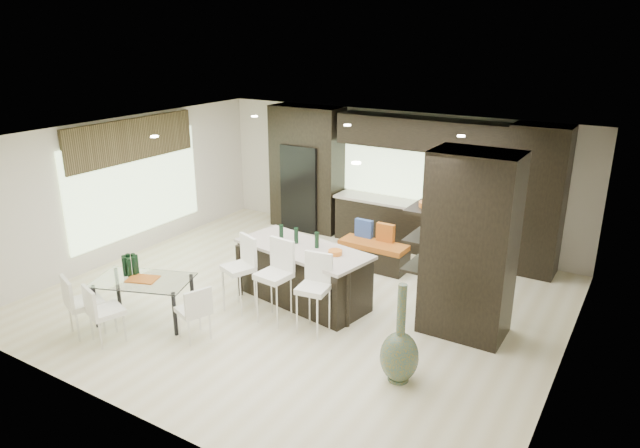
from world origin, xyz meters
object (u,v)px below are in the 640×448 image
Objects in this scene: chair_near at (107,315)px; chair_end at (194,314)px; chair_far at (85,307)px; stool_left at (239,281)px; floor_vase at (400,333)px; stool_right at (313,302)px; stool_mid at (274,290)px; dining_table at (145,300)px; bench at (373,255)px; kitchen_island at (303,274)px.

chair_near is 1.06× the size of chair_end.
chair_far reaches higher than chair_near.
floor_vase is at bearing 12.46° from stool_left.
stool_left is 1.38m from stool_right.
stool_right reaches higher than chair_near.
stool_left is at bearing -175.04° from stool_mid.
stool_right is 1.26× the size of chair_end.
stool_left reaches higher than chair_far.
dining_table is (-1.68, -1.02, -0.17)m from stool_mid.
stool_right reaches higher than bench.
stool_mid is at bearing 173.13° from stool_right.
kitchen_island is 3.31m from chair_far.
stool_mid reaches higher than kitchen_island.
chair_far is (-4.38, -1.28, -0.24)m from floor_vase.
chair_far reaches higher than dining_table.
stool_right reaches higher than chair_end.
stool_right is at bearing 7.18° from stool_mid.
stool_right is (1.38, 0.00, -0.01)m from stool_left.
chair_end is at bearing -104.86° from bench.
kitchen_island reaches higher than chair_near.
kitchen_island is at bearing 71.30° from chair_far.
stool_mid reaches higher than chair_end.
kitchen_island is 1.68× the size of floor_vase.
stool_mid is at bearing 60.38° from chair_far.
bench is at bearing 89.46° from stool_left.
kitchen_island is 1.96m from chair_end.
stool_right is 3.31m from chair_far.
bench is at bearing 83.34° from chair_near.
stool_right reaches higher than chair_far.
floor_vase is at bearing -24.63° from stool_right.
floor_vase is at bearing -57.44° from bench.
floor_vase reaches higher than chair_end.
kitchen_island is 2.33× the size of stool_right.
bench is at bearing 40.45° from dining_table.
stool_mid is at bearing 168.71° from floor_vase.
stool_mid is at bearing 64.23° from chair_near.
floor_vase is (2.26, -1.26, 0.20)m from kitchen_island.
floor_vase is at bearing -58.46° from chair_end.
chair_near is at bearing -98.23° from stool_left.
stool_right is (0.69, 0.01, -0.03)m from stool_mid.
dining_table is 1.66× the size of chair_far.
chair_end is (1.44, 0.71, -0.04)m from chair_far.
stool_mid is 1.07× the size of stool_right.
chair_near is 1.22m from chair_end.
stool_mid is 2.74m from chair_far.
chair_end is at bearing -150.90° from stool_right.
kitchen_island is 2.59m from floor_vase.
chair_far is (-2.81, -1.75, -0.06)m from stool_right.
kitchen_island is 1.05m from stool_right.
chair_near reaches higher than bench.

